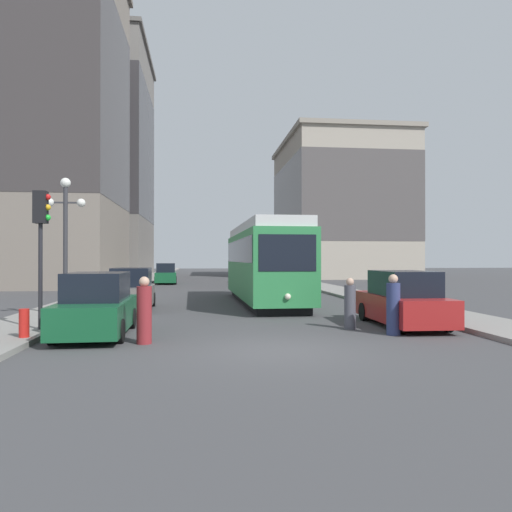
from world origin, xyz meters
TOP-DOWN VIEW (x-y plane):
  - ground_plane at (0.00, 0.00)m, footprint 200.00×200.00m
  - sidewalk_left at (-7.42, 40.00)m, footprint 2.61×120.00m
  - sidewalk_right at (7.42, 40.00)m, footprint 2.61×120.00m
  - streetcar at (1.32, 12.53)m, footprint 2.84×12.34m
  - transit_bus at (4.37, 26.89)m, footprint 2.68×12.16m
  - parked_car_left_near at (-4.81, 10.24)m, footprint 2.00×4.40m
  - parked_car_left_mid at (-4.81, 32.38)m, footprint 2.06×4.68m
  - parked_car_right_far at (4.81, 3.82)m, footprint 1.99×4.76m
  - parked_car_left_far at (-4.81, 2.91)m, footprint 1.96×4.53m
  - pedestrian_crossing_near at (3.75, 2.02)m, footprint 0.40×0.40m
  - pedestrian_crossing_far at (2.88, 3.35)m, footprint 0.36×0.36m
  - pedestrian_on_sidewalk at (-3.29, 1.35)m, footprint 0.39×0.39m
  - traffic_light_near_left at (-6.49, 3.35)m, footprint 0.47×0.36m
  - lamp_post_left_near at (-6.71, 6.82)m, footprint 1.41×0.36m
  - fire_hydrant at (-6.45, 1.82)m, footprint 0.26×0.26m
  - building_left_corner at (-16.21, 54.63)m, footprint 15.58×19.26m
  - building_left_midblock at (-15.72, 30.56)m, footprint 14.60×15.04m
  - building_right_corner at (15.44, 47.88)m, footprint 14.03×19.58m

SIDE VIEW (x-z plane):
  - ground_plane at x=0.00m, z-range 0.00..0.00m
  - sidewalk_left at x=-7.42m, z-range 0.00..0.15m
  - sidewalk_right at x=7.42m, z-range 0.00..0.15m
  - fire_hydrant at x=-6.45m, z-range 0.15..0.90m
  - pedestrian_crossing_far at x=2.88m, z-range -0.06..1.56m
  - pedestrian_on_sidewalk at x=-3.29m, z-range -0.06..1.69m
  - pedestrian_crossing_near at x=3.75m, z-range -0.06..1.71m
  - parked_car_left_near at x=-4.81m, z-range -0.07..1.75m
  - parked_car_left_far at x=-4.81m, z-range -0.07..1.75m
  - parked_car_left_mid at x=-4.81m, z-range -0.07..1.75m
  - parked_car_right_far at x=4.81m, z-range -0.07..1.75m
  - transit_bus at x=4.37m, z-range 0.22..3.67m
  - streetcar at x=1.32m, z-range 0.16..4.05m
  - traffic_light_near_left at x=-6.49m, z-range 1.25..5.31m
  - lamp_post_left_near at x=-6.71m, z-range 0.97..5.99m
  - building_right_corner at x=15.44m, z-range 0.22..17.07m
  - building_left_midblock at x=-15.72m, z-range 0.42..28.07m
  - building_left_corner at x=-16.21m, z-range 0.46..30.22m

